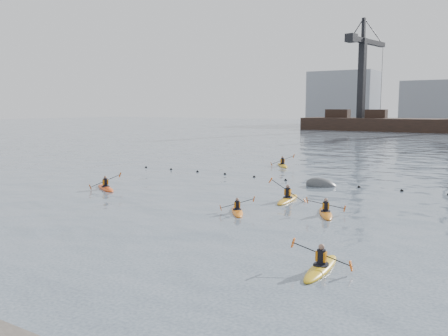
{
  "coord_description": "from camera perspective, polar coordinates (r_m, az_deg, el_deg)",
  "views": [
    {
      "loc": [
        14.05,
        -12.14,
        5.89
      ],
      "look_at": [
        1.19,
        8.09,
        2.8
      ],
      "focal_mm": 38.0,
      "sensor_mm": 36.0,
      "label": 1
    }
  ],
  "objects": [
    {
      "name": "kayaker_5",
      "position": [
        47.9,
        7.05,
        0.36
      ],
      "size": [
        2.7,
        3.27,
        1.32
      ],
      "rotation": [
        0.0,
        0.0,
        0.64
      ],
      "color": "gold",
      "rests_on": "ground"
    },
    {
      "name": "kayaker_0",
      "position": [
        26.81,
        1.6,
        -5.15
      ],
      "size": [
        2.17,
        2.75,
        1.02
      ],
      "rotation": [
        0.0,
        0.0,
        0.61
      ],
      "color": "orange",
      "rests_on": "ground"
    },
    {
      "name": "kayaker_1",
      "position": [
        17.99,
        11.58,
        -11.57
      ],
      "size": [
        2.32,
        3.44,
        1.16
      ],
      "rotation": [
        0.0,
        0.0,
        0.07
      ],
      "color": "gold",
      "rests_on": "ground"
    },
    {
      "name": "mooring_buoy",
      "position": [
        36.28,
        11.66,
        -2.15
      ],
      "size": [
        2.93,
        2.29,
        1.67
      ],
      "primitive_type": "ellipsoid",
      "rotation": [
        0.0,
        0.21,
        0.39
      ],
      "color": "#3A3D3F",
      "rests_on": "ground"
    },
    {
      "name": "kayaker_3",
      "position": [
        30.37,
        7.66,
        -3.69
      ],
      "size": [
        2.56,
        3.69,
        1.55
      ],
      "rotation": [
        0.0,
        0.0,
        0.13
      ],
      "color": "orange",
      "rests_on": "ground"
    },
    {
      "name": "kayaker_4",
      "position": [
        26.9,
        12.13,
        -5.25
      ],
      "size": [
        2.01,
        3.17,
        1.06
      ],
      "rotation": [
        0.0,
        0.0,
        3.6
      ],
      "color": "orange",
      "rests_on": "ground"
    },
    {
      "name": "float_line",
      "position": [
        38.06,
        9.56,
        -1.61
      ],
      "size": [
        33.24,
        0.73,
        0.24
      ],
      "color": "black",
      "rests_on": "ground"
    },
    {
      "name": "ground",
      "position": [
        19.48,
        -16.21,
        -10.55
      ],
      "size": [
        400.0,
        400.0,
        0.0
      ],
      "primitive_type": "plane",
      "color": "#3A4554",
      "rests_on": "ground"
    },
    {
      "name": "kayaker_2",
      "position": [
        35.38,
        -14.06,
        -2.29
      ],
      "size": [
        3.32,
        2.26,
        1.26
      ],
      "rotation": [
        0.0,
        0.0,
        1.06
      ],
      "color": "#E04915",
      "rests_on": "ground"
    }
  ]
}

